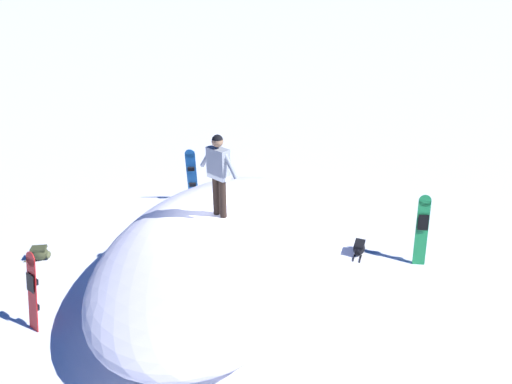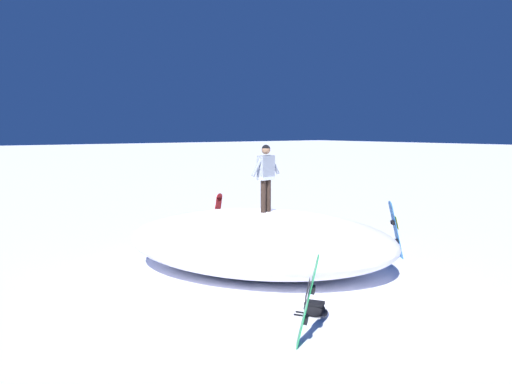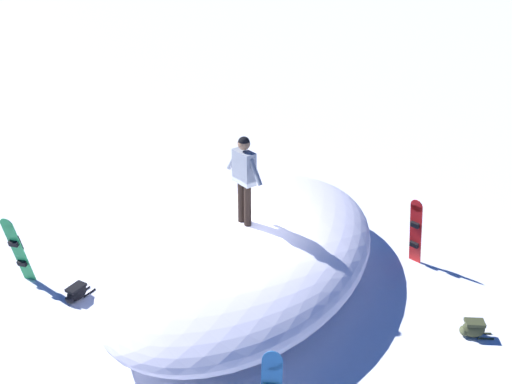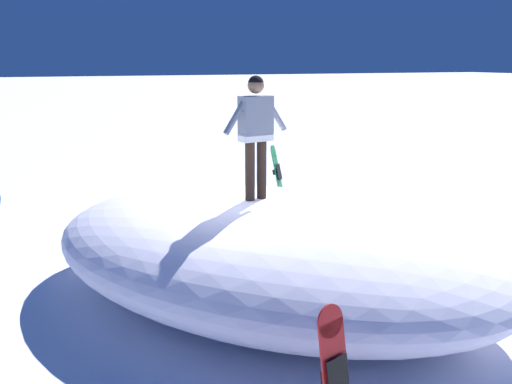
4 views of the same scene
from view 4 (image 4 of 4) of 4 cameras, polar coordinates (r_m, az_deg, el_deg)
The scene contains 5 objects.
ground at distance 8.52m, azimuth -0.83°, elevation -10.73°, with size 240.00×240.00×0.00m, color white.
snow_mound at distance 8.09m, azimuth 1.15°, elevation -6.13°, with size 7.23×4.69×1.56m, color white.
snowboarder_standing at distance 7.68m, azimuth -0.02°, elevation 7.00°, with size 1.05×0.30×1.77m.
snowboard_primary_upright at distance 12.50m, azimuth 2.38°, elevation 1.36°, with size 0.46×0.46×1.64m.
backpack_near at distance 11.51m, azimuth -0.45°, elevation -3.28°, with size 0.54×0.67×0.31m.
Camera 4 is at (-2.87, -7.20, 3.53)m, focal length 37.88 mm.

